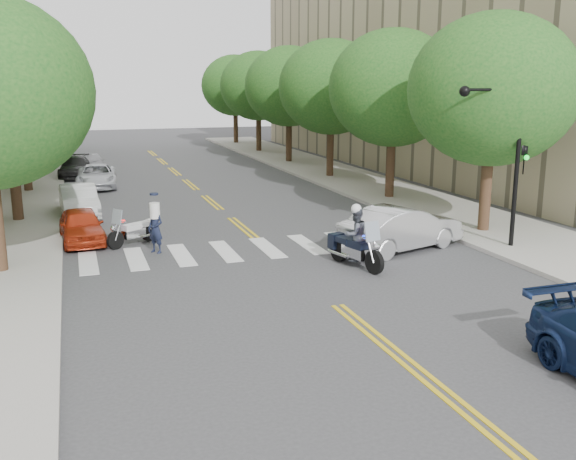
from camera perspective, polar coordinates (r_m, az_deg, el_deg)
name	(u,v)px	position (r m, az deg, el deg)	size (l,w,h in m)	color
ground	(337,306)	(17.33, 4.41, -6.71)	(140.00, 140.00, 0.00)	#38383A
sidewalk_left	(15,192)	(37.56, -23.11, 3.12)	(5.00, 60.00, 0.15)	#9E9991
sidewalk_right	(340,176)	(40.70, 4.64, 4.80)	(5.00, 60.00, 0.15)	#9E9991
building_right	(529,10)	(52.54, 20.65, 17.83)	(26.00, 44.00, 22.00)	tan
tree_l_1	(6,89)	(29.09, -23.77, 11.36)	(6.40, 6.40, 8.45)	#382316
tree_l_2	(19,88)	(37.07, -22.77, 11.57)	(6.40, 6.40, 8.45)	#382316
tree_l_3	(28,87)	(45.05, -22.12, 11.70)	(6.40, 6.40, 8.45)	#382316
tree_l_4	(34,86)	(53.04, -21.67, 11.79)	(6.40, 6.40, 8.45)	#382316
tree_l_5	(38,86)	(61.04, -21.34, 11.85)	(6.40, 6.40, 8.45)	#382316
tree_r_0	(493,90)	(25.95, 17.74, 11.77)	(6.40, 6.40, 8.45)	#382316
tree_r_1	(393,88)	(32.76, 9.31, 12.33)	(6.40, 6.40, 8.45)	#382316
tree_r_2	(331,87)	(40.02, 3.85, 12.55)	(6.40, 6.40, 8.45)	#382316
tree_r_3	(289,86)	(47.51, 0.07, 12.64)	(6.40, 6.40, 8.45)	#382316
tree_r_4	(258,86)	(55.14, -2.66, 12.67)	(6.40, 6.40, 8.45)	#382316
tree_r_5	(235,86)	(62.87, -4.73, 12.68)	(6.40, 6.40, 8.45)	#382316
traffic_signal_pole	(507,146)	(23.39, 18.89, 7.12)	(2.82, 0.42, 6.00)	black
motorcycle_police	(354,239)	(20.73, 5.92, -0.79)	(1.03, 2.51, 2.08)	black
motorcycle_parked	(137,231)	(24.26, -13.28, -0.07)	(1.97, 1.46, 1.44)	black
officer_standing	(156,229)	(22.80, -11.69, 0.10)	(0.62, 0.41, 1.71)	#161C32
convertible	(401,228)	(23.08, 10.05, 0.17)	(1.68, 4.81, 1.58)	#B4B4B6
parked_car_a	(82,226)	(25.04, -17.88, 0.37)	(1.50, 3.73, 1.27)	#B22E13
parked_car_b	(79,201)	(29.93, -18.09, 2.47)	(1.49, 4.27, 1.41)	silver
parked_car_c	(97,176)	(38.06, -16.64, 4.61)	(2.16, 4.68, 1.30)	#BABCC3
parked_car_d	(75,167)	(42.69, -18.39, 5.34)	(1.81, 4.46, 1.29)	black
parked_car_e	(92,162)	(44.81, -17.01, 5.77)	(1.54, 3.82, 1.30)	gray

